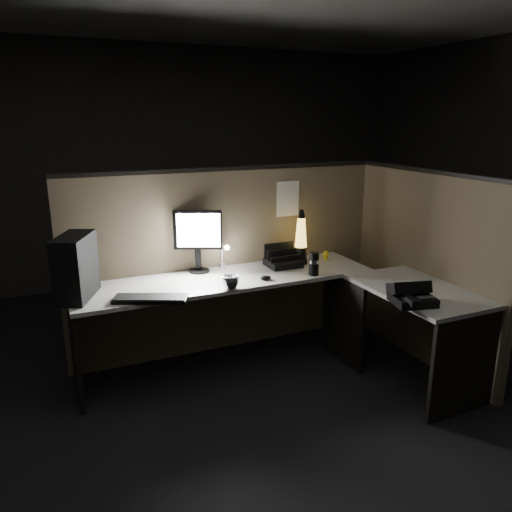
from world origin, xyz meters
name	(u,v)px	position (x,y,z in m)	size (l,w,h in m)	color
floor	(278,397)	(0.00, 0.00, 0.00)	(6.00, 6.00, 0.00)	black
room_shell	(281,165)	(0.00, 0.00, 1.62)	(6.00, 6.00, 6.00)	silver
partition_back	(229,261)	(0.00, 0.93, 0.75)	(2.66, 0.06, 1.50)	brown
partition_right	(424,269)	(1.33, 0.10, 0.75)	(0.06, 1.66, 1.50)	brown
desk	(286,304)	(0.18, 0.25, 0.58)	(2.60, 1.60, 0.73)	#B6B4AC
pc_tower	(76,267)	(-1.22, 0.60, 0.94)	(0.18, 0.41, 0.43)	black
monitor	(198,235)	(-0.29, 0.84, 1.02)	(0.36, 0.19, 0.49)	black
keyboard	(151,299)	(-0.79, 0.34, 0.74)	(0.49, 0.16, 0.02)	black
mouse	(265,278)	(0.09, 0.42, 0.75)	(0.08, 0.06, 0.03)	black
clip_lamp	(224,254)	(-0.08, 0.82, 0.85)	(0.04, 0.16, 0.21)	silver
organizer	(283,260)	(0.38, 0.70, 0.78)	(0.27, 0.23, 0.20)	black
lava_lamp	(301,241)	(0.55, 0.70, 0.92)	(0.12, 0.12, 0.45)	black
travel_mug	(314,264)	(0.49, 0.38, 0.82)	(0.08, 0.08, 0.18)	black
steel_mug	(231,282)	(-0.22, 0.34, 0.78)	(0.12, 0.12, 0.10)	silver
figurine	(326,254)	(0.81, 0.72, 0.78)	(0.05, 0.05, 0.05)	#FFF428
pinned_paper	(288,199)	(0.52, 0.90, 1.25)	(0.21, 0.00, 0.29)	white
desk_phone	(411,295)	(0.76, -0.41, 0.79)	(0.31, 0.31, 0.16)	black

